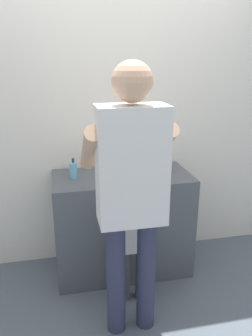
{
  "coord_description": "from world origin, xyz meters",
  "views": [
    {
      "loc": [
        -0.49,
        -2.18,
        1.78
      ],
      "look_at": [
        0.0,
        0.15,
        0.99
      ],
      "focal_mm": 35.08,
      "sensor_mm": 36.0,
      "label": 1
    }
  ],
  "objects": [
    {
      "name": "ground_plane",
      "position": [
        0.0,
        0.0,
        0.0
      ],
      "size": [
        14.0,
        14.0,
        0.0
      ],
      "primitive_type": "plane",
      "color": "slate"
    },
    {
      "name": "toothbrush_cup",
      "position": [
        0.39,
        0.31,
        0.93
      ],
      "size": [
        0.07,
        0.07,
        0.21
      ],
      "color": "silver",
      "rests_on": "vanity_cabinet"
    },
    {
      "name": "vanity_cabinet",
      "position": [
        0.0,
        0.3,
        0.44
      ],
      "size": [
        1.13,
        0.54,
        0.88
      ],
      "primitive_type": "cube",
      "color": "#4C5156",
      "rests_on": "ground"
    },
    {
      "name": "back_wall",
      "position": [
        0.0,
        0.62,
        1.35
      ],
      "size": [
        4.4,
        0.08,
        2.7
      ],
      "color": "silver",
      "rests_on": "ground"
    },
    {
      "name": "child_toddler",
      "position": [
        0.0,
        -0.1,
        0.57
      ],
      "size": [
        0.29,
        0.29,
        0.95
      ],
      "color": "#47474C",
      "rests_on": "ground"
    },
    {
      "name": "sink_basin",
      "position": [
        0.0,
        0.28,
        0.93
      ],
      "size": [
        0.35,
        0.35,
        0.11
      ],
      "color": "silver",
      "rests_on": "vanity_cabinet"
    },
    {
      "name": "adult_parent",
      "position": [
        -0.08,
        -0.37,
        1.07
      ],
      "size": [
        0.55,
        0.58,
        1.78
      ],
      "color": "#2D334C",
      "rests_on": "ground"
    },
    {
      "name": "faucet",
      "position": [
        0.0,
        0.49,
        0.96
      ],
      "size": [
        0.18,
        0.14,
        0.18
      ],
      "color": "#B7BABF",
      "rests_on": "vanity_cabinet"
    },
    {
      "name": "soap_bottle",
      "position": [
        -0.39,
        0.32,
        0.94
      ],
      "size": [
        0.06,
        0.06,
        0.17
      ],
      "color": "#66B2D1",
      "rests_on": "vanity_cabinet"
    }
  ]
}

